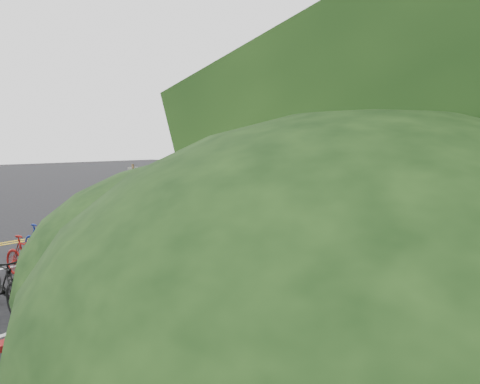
% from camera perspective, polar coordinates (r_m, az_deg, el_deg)
% --- Properties ---
extents(road_markings, '(7.47, 80.00, 0.01)m').
position_cam_1_polar(road_markings, '(19.77, -1.25, -3.31)').
color(road_markings, gold).
rests_on(road_markings, ground).
extents(red_curb, '(0.25, 28.00, 0.10)m').
position_cam_1_polar(red_curb, '(18.82, 14.66, -3.83)').
color(red_curb, maroon).
rests_on(red_curb, ground).
extents(bike_racks_rest, '(1.14, 23.00, 1.17)m').
position_cam_1_polar(bike_racks_rest, '(20.76, 8.91, -0.57)').
color(bike_racks_rest, '#9397A1').
rests_on(bike_racks_rest, ground).
extents(signposts_rest, '(0.08, 18.40, 2.50)m').
position_cam_1_polar(signposts_rest, '(22.78, 4.84, 1.50)').
color(signposts_rest, brown).
rests_on(signposts_rest, ground).
extents(bike_front, '(0.47, 1.61, 0.96)m').
position_cam_1_polar(bike_front, '(13.99, -23.23, -5.64)').
color(bike_front, navy).
rests_on(bike_front, ground).
extents(bike_valet, '(3.25, 8.57, 1.09)m').
position_cam_1_polar(bike_valet, '(11.60, -22.87, -7.81)').
color(bike_valet, slate).
rests_on(bike_valet, ground).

